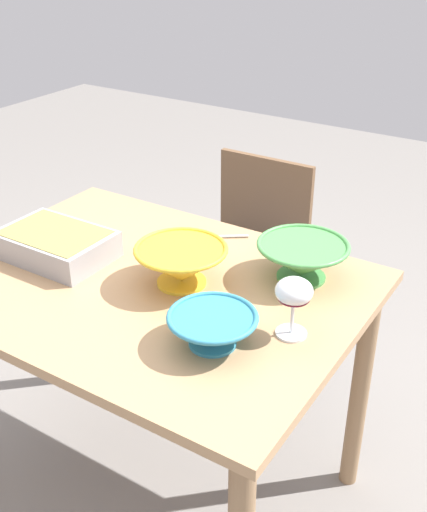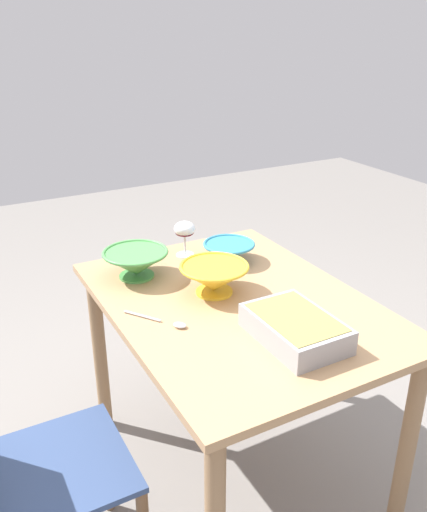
% 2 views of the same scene
% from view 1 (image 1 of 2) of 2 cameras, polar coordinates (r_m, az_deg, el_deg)
% --- Properties ---
extents(ground_plane, '(8.00, 8.00, 0.00)m').
position_cam_1_polar(ground_plane, '(2.20, -4.97, -19.94)').
color(ground_plane, gray).
extents(dining_table, '(1.13, 0.84, 0.78)m').
position_cam_1_polar(dining_table, '(1.76, -5.87, -5.46)').
color(dining_table, tan).
rests_on(dining_table, ground_plane).
extents(chair, '(0.41, 0.45, 0.83)m').
position_cam_1_polar(chair, '(2.47, 3.04, 0.06)').
color(chair, '#334772').
rests_on(chair, ground_plane).
extents(wine_glass, '(0.09, 0.09, 0.15)m').
position_cam_1_polar(wine_glass, '(1.43, 7.24, -3.49)').
color(wine_glass, white).
rests_on(wine_glass, dining_table).
extents(casserole_dish, '(0.31, 0.21, 0.08)m').
position_cam_1_polar(casserole_dish, '(1.84, -14.01, 1.15)').
color(casserole_dish, '#99999E').
rests_on(casserole_dish, dining_table).
extents(mixing_bowl, '(0.21, 0.21, 0.08)m').
position_cam_1_polar(mixing_bowl, '(1.43, -0.09, -6.47)').
color(mixing_bowl, teal).
rests_on(mixing_bowl, dining_table).
extents(small_bowl, '(0.25, 0.25, 0.11)m').
position_cam_1_polar(small_bowl, '(1.65, -2.93, -0.69)').
color(small_bowl, yellow).
rests_on(small_bowl, dining_table).
extents(serving_bowl, '(0.25, 0.25, 0.11)m').
position_cam_1_polar(serving_bowl, '(1.69, 8.00, -0.27)').
color(serving_bowl, '#4C994C').
rests_on(serving_bowl, dining_table).
extents(serving_spoon, '(0.20, 0.15, 0.01)m').
position_cam_1_polar(serving_spoon, '(1.90, -1.77, 1.77)').
color(serving_spoon, silver).
rests_on(serving_spoon, dining_table).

